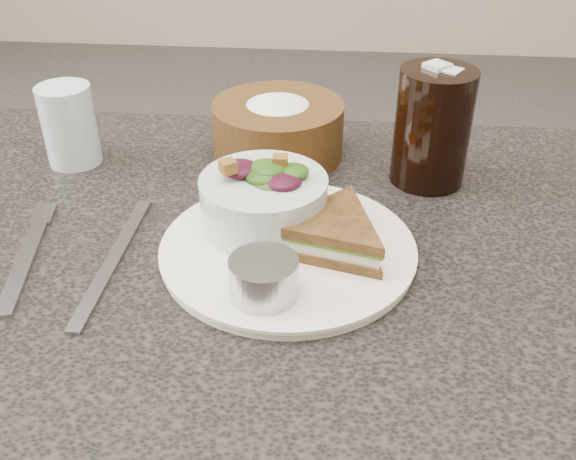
{
  "coord_description": "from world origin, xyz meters",
  "views": [
    {
      "loc": [
        0.09,
        -0.53,
        1.14
      ],
      "look_at": [
        0.05,
        0.01,
        0.78
      ],
      "focal_mm": 40.0,
      "sensor_mm": 36.0,
      "label": 1
    }
  ],
  "objects_px": {
    "dinner_plate": "(288,250)",
    "sandwich": "(332,234)",
    "cola_glass": "(433,123)",
    "bread_basket": "(278,121)",
    "salad_bowl": "(264,193)",
    "water_glass": "(69,125)",
    "dressing_ramekin": "(264,278)"
  },
  "relations": [
    {
      "from": "dressing_ramekin",
      "to": "bread_basket",
      "type": "bearing_deg",
      "value": 93.5
    },
    {
      "from": "dinner_plate",
      "to": "salad_bowl",
      "type": "relative_size",
      "value": 1.93
    },
    {
      "from": "salad_bowl",
      "to": "cola_glass",
      "type": "relative_size",
      "value": 0.88
    },
    {
      "from": "water_glass",
      "to": "dinner_plate",
      "type": "bearing_deg",
      "value": -31.84
    },
    {
      "from": "bread_basket",
      "to": "water_glass",
      "type": "bearing_deg",
      "value": -170.37
    },
    {
      "from": "bread_basket",
      "to": "cola_glass",
      "type": "relative_size",
      "value": 1.12
    },
    {
      "from": "dinner_plate",
      "to": "bread_basket",
      "type": "distance_m",
      "value": 0.23
    },
    {
      "from": "salad_bowl",
      "to": "cola_glass",
      "type": "bearing_deg",
      "value": 36.73
    },
    {
      "from": "dinner_plate",
      "to": "sandwich",
      "type": "height_order",
      "value": "sandwich"
    },
    {
      "from": "sandwich",
      "to": "dressing_ramekin",
      "type": "xyz_separation_m",
      "value": [
        -0.06,
        -0.08,
        0.0
      ]
    },
    {
      "from": "cola_glass",
      "to": "sandwich",
      "type": "bearing_deg",
      "value": -122.14
    },
    {
      "from": "sandwich",
      "to": "water_glass",
      "type": "relative_size",
      "value": 1.37
    },
    {
      "from": "dressing_ramekin",
      "to": "bread_basket",
      "type": "distance_m",
      "value": 0.31
    },
    {
      "from": "bread_basket",
      "to": "salad_bowl",
      "type": "bearing_deg",
      "value": -88.56
    },
    {
      "from": "sandwich",
      "to": "salad_bowl",
      "type": "bearing_deg",
      "value": 166.62
    },
    {
      "from": "dressing_ramekin",
      "to": "water_glass",
      "type": "xyz_separation_m",
      "value": [
        -0.28,
        0.26,
        0.02
      ]
    },
    {
      "from": "dressing_ramekin",
      "to": "cola_glass",
      "type": "bearing_deg",
      "value": 56.23
    },
    {
      "from": "salad_bowl",
      "to": "water_glass",
      "type": "distance_m",
      "value": 0.3
    },
    {
      "from": "cola_glass",
      "to": "salad_bowl",
      "type": "bearing_deg",
      "value": -143.27
    },
    {
      "from": "sandwich",
      "to": "dressing_ramekin",
      "type": "relative_size",
      "value": 2.19
    },
    {
      "from": "cola_glass",
      "to": "water_glass",
      "type": "bearing_deg",
      "value": 178.98
    },
    {
      "from": "bread_basket",
      "to": "sandwich",
      "type": "bearing_deg",
      "value": -71.14
    },
    {
      "from": "sandwich",
      "to": "water_glass",
      "type": "bearing_deg",
      "value": 166.03
    },
    {
      "from": "dinner_plate",
      "to": "bread_basket",
      "type": "bearing_deg",
      "value": 98.43
    },
    {
      "from": "cola_glass",
      "to": "dinner_plate",
      "type": "bearing_deg",
      "value": -131.79
    },
    {
      "from": "salad_bowl",
      "to": "dressing_ramekin",
      "type": "bearing_deg",
      "value": -83.18
    },
    {
      "from": "dressing_ramekin",
      "to": "water_glass",
      "type": "distance_m",
      "value": 0.38
    },
    {
      "from": "dinner_plate",
      "to": "dressing_ramekin",
      "type": "relative_size",
      "value": 4.06
    },
    {
      "from": "dinner_plate",
      "to": "sandwich",
      "type": "bearing_deg",
      "value": -3.3
    },
    {
      "from": "sandwich",
      "to": "salad_bowl",
      "type": "height_order",
      "value": "salad_bowl"
    },
    {
      "from": "salad_bowl",
      "to": "water_glass",
      "type": "xyz_separation_m",
      "value": [
        -0.26,
        0.15,
        0.0
      ]
    },
    {
      "from": "sandwich",
      "to": "dinner_plate",
      "type": "bearing_deg",
      "value": -168.61
    }
  ]
}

